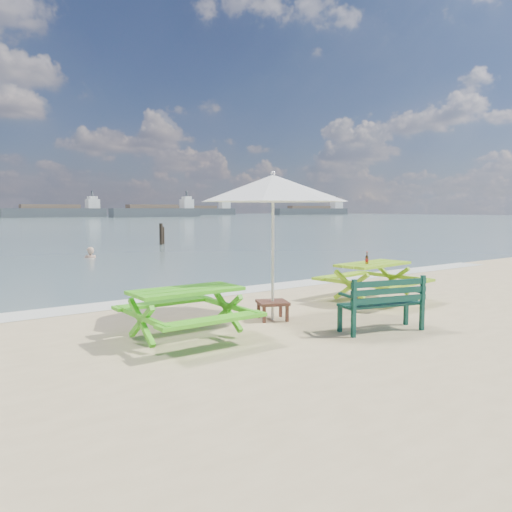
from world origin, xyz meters
TOP-DOWN VIEW (x-y plane):
  - foam_strip at (0.00, 4.60)m, footprint 22.00×0.90m
  - picnic_table_left at (-2.26, 1.29)m, footprint 1.64×1.83m
  - picnic_table_right at (2.44, 1.79)m, footprint 1.94×2.11m
  - park_bench at (0.57, -0.01)m, footprint 1.46×0.80m
  - side_table at (-0.36, 1.64)m, footprint 0.68×0.68m
  - patio_umbrella at (-0.36, 1.64)m, footprint 3.38×3.38m
  - beer_bottle at (2.18, 1.73)m, footprint 0.07×0.07m
  - swimmer at (0.60, 14.88)m, footprint 0.66×0.52m
  - mooring_pilings at (6.26, 20.19)m, footprint 0.58×0.78m
  - cargo_ships at (53.10, 123.66)m, footprint 147.32×38.05m

SIDE VIEW (x-z plane):
  - swimmer at x=0.60m, z-range -1.17..0.44m
  - foam_strip at x=0.00m, z-range 0.00..0.01m
  - side_table at x=-0.36m, z-range 0.01..0.34m
  - park_bench at x=0.57m, z-range -0.16..0.69m
  - picnic_table_left at x=-2.26m, z-range -0.02..0.77m
  - picnic_table_right at x=2.44m, z-range -0.02..0.81m
  - mooring_pilings at x=6.26m, z-range -0.24..1.13m
  - beer_bottle at x=2.18m, z-range 0.78..1.04m
  - cargo_ships at x=53.10m, z-range -1.02..3.38m
  - patio_umbrella at x=-0.36m, z-range 1.04..3.59m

